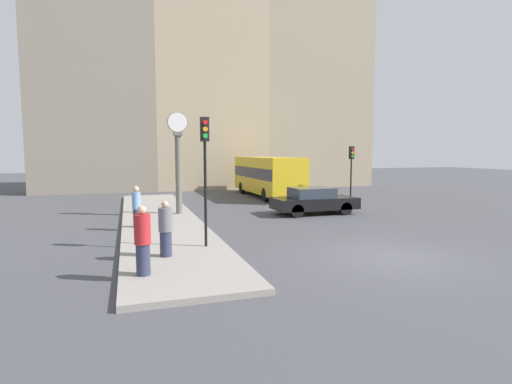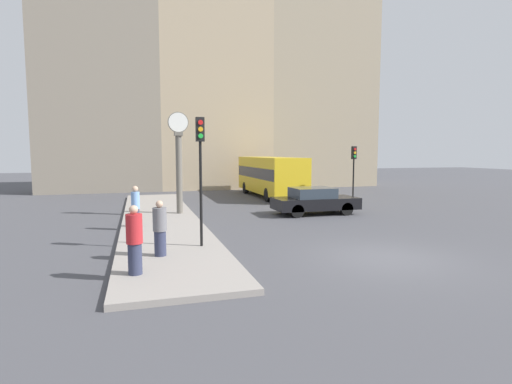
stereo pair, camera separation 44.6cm
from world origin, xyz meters
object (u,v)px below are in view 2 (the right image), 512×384
Objects in this scene: traffic_light_far at (354,163)px; street_clock at (179,163)px; pedestrian_grey_jacket at (160,229)px; traffic_light_near at (200,155)px; sedan_car at (315,201)px; bus_distant at (270,174)px; pedestrian_red_top at (134,240)px; pedestrian_blue_stripe at (136,206)px.

street_clock is (-10.39, -1.18, 0.13)m from traffic_light_far.
traffic_light_near is at bearing 33.26° from pedestrian_grey_jacket.
sedan_car is 0.87× the size of street_clock.
traffic_light_far reaches higher than bus_distant.
pedestrian_red_top reaches higher than sedan_car.
street_clock reaches higher than bus_distant.
sedan_car is 2.66× the size of pedestrian_grey_jacket.
pedestrian_blue_stripe is (-9.21, -10.23, -0.62)m from bus_distant.
traffic_light_near is 0.83× the size of street_clock.
traffic_light_near is 2.47× the size of pedestrian_blue_stripe.
bus_distant is at bearing 118.91° from traffic_light_far.
pedestrian_blue_stripe is at bearing -160.91° from traffic_light_far.
sedan_car is at bearing 41.64° from traffic_light_near.
sedan_car is 10.66m from pedestrian_grey_jacket.
traffic_light_near is at bearing 51.24° from pedestrian_red_top.
pedestrian_blue_stripe is (-12.48, -4.32, -1.54)m from traffic_light_far.
pedestrian_blue_stripe is (-0.00, 6.71, -0.01)m from pedestrian_red_top.
pedestrian_red_top is (-2.04, -2.55, -2.08)m from traffic_light_near.
bus_distant is at bearing 60.89° from pedestrian_grey_jacket.
pedestrian_blue_stripe is at bearing 90.04° from pedestrian_red_top.
pedestrian_red_top is (-8.82, -8.57, 0.31)m from sedan_car.
pedestrian_blue_stripe is at bearing 116.20° from traffic_light_near.
traffic_light_near reaches higher than sedan_car.
traffic_light_far is 16.72m from pedestrian_red_top.
traffic_light_far is at bearing -61.09° from bus_distant.
traffic_light_near reaches higher than pedestrian_red_top.
pedestrian_grey_jacket is (-8.12, -6.91, 0.26)m from sedan_car.
pedestrian_red_top reaches higher than pedestrian_grey_jacket.
pedestrian_red_top is 6.71m from pedestrian_blue_stripe.
street_clock reaches higher than traffic_light_near.
traffic_light_near is at bearing -138.36° from sedan_car.
traffic_light_far is at bearing 39.11° from traffic_light_near.
bus_distant is 5.33× the size of pedestrian_blue_stripe.
traffic_light_near is at bearing -63.80° from pedestrian_blue_stripe.
street_clock reaches higher than traffic_light_far.
sedan_car is at bearing 40.38° from pedestrian_grey_jacket.
bus_distant is (0.39, 8.37, 0.92)m from sedan_car.
pedestrian_blue_stripe reaches higher than pedestrian_grey_jacket.
bus_distant is 2.51× the size of traffic_light_far.
sedan_car is 2.60× the size of pedestrian_blue_stripe.
street_clock reaches higher than pedestrian_red_top.
street_clock is at bearing 80.41° from pedestrian_grey_jacket.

